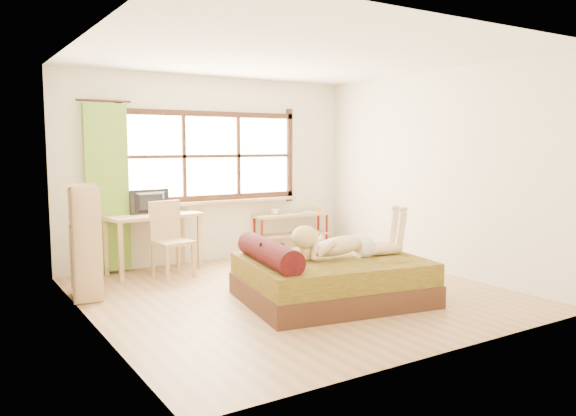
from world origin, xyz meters
TOP-DOWN VIEW (x-y plane):
  - floor at (0.00, 0.00)m, footprint 4.50×4.50m
  - ceiling at (0.00, 0.00)m, footprint 4.50×4.50m
  - wall_back at (0.00, 2.25)m, footprint 4.50×0.00m
  - wall_front at (0.00, -2.25)m, footprint 4.50×0.00m
  - wall_left at (-2.25, 0.00)m, footprint 0.00×4.50m
  - wall_right at (2.25, 0.00)m, footprint 0.00×4.50m
  - window at (0.00, 2.22)m, footprint 2.80×0.16m
  - curtain at (-1.55, 2.13)m, footprint 0.55×0.10m
  - bed at (0.14, -0.47)m, footprint 2.13×1.82m
  - woman at (0.34, -0.52)m, footprint 1.38×0.60m
  - kitten at (-0.53, -0.37)m, footprint 0.30×0.16m
  - desk at (-1.00, 1.95)m, footprint 1.33×0.77m
  - monitor at (-1.00, 2.00)m, footprint 0.57×0.16m
  - chair at (-0.91, 1.59)m, footprint 0.50×0.50m
  - pipe_shelf at (1.30, 2.07)m, footprint 1.29×0.39m
  - cup at (0.98, 2.07)m, footprint 0.13×0.13m
  - book at (1.48, 2.07)m, footprint 0.18×0.23m
  - bookshelf at (-2.08, 1.07)m, footprint 0.39×0.59m

SIDE VIEW (x-z plane):
  - floor at x=0.00m, z-range 0.00..0.00m
  - bed at x=0.14m, z-range -0.10..0.62m
  - pipe_shelf at x=1.30m, z-range 0.11..0.83m
  - chair at x=-0.91m, z-range 0.06..1.04m
  - kitten at x=-0.53m, z-range 0.48..0.70m
  - bookshelf at x=-2.08m, z-range 0.01..1.28m
  - book at x=1.48m, z-range 0.64..0.66m
  - desk at x=-1.00m, z-range 0.29..1.07m
  - cup at x=0.98m, z-range 0.64..0.73m
  - woman at x=0.34m, z-range 0.48..1.05m
  - monitor at x=-1.00m, z-range 0.79..1.11m
  - curtain at x=-1.55m, z-range 0.05..2.25m
  - wall_back at x=0.00m, z-range -0.90..3.60m
  - wall_front at x=0.00m, z-range -0.90..3.60m
  - wall_left at x=-2.25m, z-range -0.90..3.60m
  - wall_right at x=2.25m, z-range -0.90..3.60m
  - window at x=0.00m, z-range 0.78..2.24m
  - ceiling at x=0.00m, z-range 2.70..2.70m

